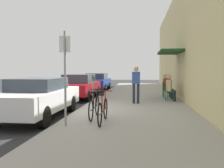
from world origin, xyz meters
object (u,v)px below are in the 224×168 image
Objects in this scene: cafe_chair_1 at (167,89)px; parked_car_1 at (79,86)px; parked_car_0 at (38,97)px; parking_meter at (93,88)px; seated_patron_1 at (168,86)px; street_sign at (65,71)px; seated_patron_0 at (170,87)px; bicycle_1 at (103,110)px; parked_car_2 at (97,81)px; bicycle_0 at (94,107)px; pedestrian_standing at (136,82)px; seated_patron_2 at (166,85)px; cafe_chair_0 at (169,91)px; cafe_chair_2 at (165,88)px.

parked_car_1 is at bearing 173.80° from cafe_chair_1.
parking_meter is at bearing 53.35° from parked_car_0.
seated_patron_1 reaches higher than cafe_chair_1.
street_sign reaches higher than seated_patron_0.
cafe_chair_1 is at bearing 67.83° from bicycle_1.
seated_patron_0 reaches higher than parked_car_2.
bicycle_0 is 1.01× the size of pedestrian_standing.
cafe_chair_1 is 1.03m from seated_patron_2.
street_sign is at bearing -83.31° from parked_car_2.
seated_patron_0 is (5.00, -1.46, 0.09)m from parked_car_1.
bicycle_1 is at bearing -59.05° from bicycle_0.
seated_patron_1 reaches higher than bicycle_0.
street_sign is 1.52× the size of bicycle_0.
parked_car_0 is at bearing -140.35° from seated_patron_0.
parked_car_1 is at bearing -174.63° from seated_patron_2.
pedestrian_standing is at bearing -148.77° from seated_patron_0.
pedestrian_standing is at bearing -119.46° from seated_patron_2.
bicycle_0 is 1.97× the size of cafe_chair_0.
street_sign reaches higher than cafe_chair_1.
bicycle_1 is (0.96, 0.53, -1.16)m from street_sign.
bicycle_1 is 6.59m from cafe_chair_1.
parking_meter is 4.02m from seated_patron_0.
seated_patron_1 reaches higher than parked_car_2.
cafe_chair_1 is (4.94, -6.16, -0.09)m from parked_car_2.
cafe_chair_2 is 0.20m from seated_patron_2.
pedestrian_standing reaches higher than cafe_chair_1.
parked_car_0 is 2.67m from bicycle_1.
pedestrian_standing is at bearing 43.22° from parked_car_0.
parked_car_1 is 5.03m from seated_patron_1.
parking_meter reaches higher than parked_car_2.
pedestrian_standing reaches higher than parking_meter.
seated_patron_0 is (5.00, -7.09, 0.10)m from parked_car_2.
cafe_chair_2 is at bearing 90.18° from cafe_chair_1.
seated_patron_1 is 1.00× the size of seated_patron_2.
seated_patron_0 is 0.95m from cafe_chair_1.
bicycle_0 is at bearing -114.27° from seated_patron_2.
parked_car_1 is 3.33× the size of parking_meter.
parking_meter is 0.78× the size of pedestrian_standing.
street_sign is 7.52m from seated_patron_1.
pedestrian_standing is (-1.61, -1.03, 0.50)m from cafe_chair_0.
parked_car_1 is 5.06× the size of cafe_chair_2.
bicycle_0 is 1.97× the size of cafe_chair_1.
parking_meter is 0.77× the size of bicycle_0.
street_sign is at bearing -117.44° from cafe_chair_1.
pedestrian_standing is (-1.60, -2.95, 0.50)m from cafe_chair_2.
pedestrian_standing is (3.34, 3.13, 0.39)m from parked_car_0.
parked_car_2 is 2.57× the size of bicycle_0.
street_sign is 1.59m from bicycle_1.
seated_patron_0 reaches higher than parked_car_1.
bicycle_0 is (0.53, -2.48, -0.41)m from parking_meter.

